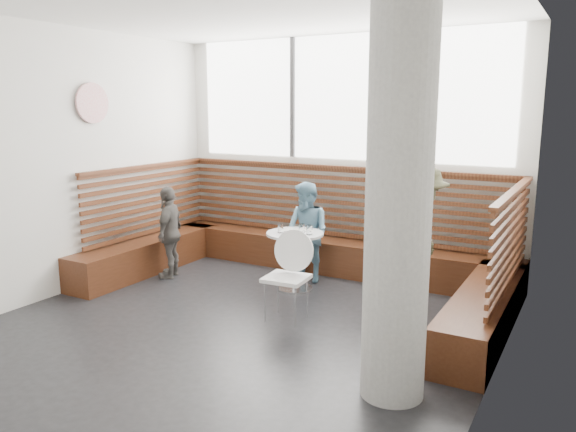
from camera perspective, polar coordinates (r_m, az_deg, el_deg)
The scene contains 15 objects.
room at distance 5.62m, azimuth -5.00°, elevation 4.33°, with size 5.00×5.00×3.20m.
booth at distance 7.35m, azimuth 2.96°, elevation -3.53°, with size 5.00×2.50×1.44m.
concrete_column at distance 4.26m, azimuth 11.20°, elevation 1.99°, with size 0.50×0.50×3.20m, color gray.
wall_art at distance 7.52m, azimuth -19.27°, elevation 10.78°, with size 0.50×0.50×0.03m, color white.
cafe_table at distance 6.97m, azimuth 0.71°, elevation -3.35°, with size 0.71×0.71×0.73m.
cafe_chair at distance 6.02m, azimuth 0.19°, elevation -5.31°, with size 0.46×0.45×0.95m.
adult_man at distance 6.35m, azimuth 13.11°, elevation -2.27°, with size 1.06×0.61×1.65m, color #3F3F2A.
child_back at distance 7.29m, azimuth 1.95°, elevation -1.67°, with size 0.63×0.49×1.30m, color #5E8AA3.
child_left at distance 7.64m, azimuth -11.92°, elevation -1.61°, with size 0.72×0.30×1.23m, color #534F4B.
plate_near at distance 7.02m, azimuth 0.16°, elevation -1.44°, with size 0.19×0.19×0.01m, color white.
plate_far at distance 7.06m, azimuth 1.74°, elevation -1.38°, with size 0.20×0.20×0.01m, color white.
glass_left at distance 6.90m, azimuth -0.76°, elevation -1.26°, with size 0.07×0.07×0.11m, color white.
glass_mid at distance 6.85m, azimuth 1.40°, elevation -1.30°, with size 0.08×0.08×0.12m, color white.
glass_right at distance 6.80m, azimuth 2.18°, elevation -1.41°, with size 0.07×0.07×0.12m, color white.
menu_card at distance 6.74m, azimuth 0.42°, elevation -2.02°, with size 0.22×0.15×0.00m, color #A5C64C.
Camera 1 is at (3.15, -4.60, 2.25)m, focal length 35.00 mm.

